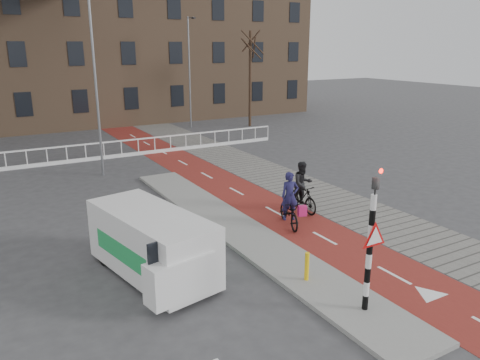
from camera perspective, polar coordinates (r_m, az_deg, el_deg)
ground at (r=13.70m, az=10.81°, el=-11.12°), size 120.00×120.00×0.00m
bike_lane at (r=22.28m, az=-2.96°, el=-0.04°), size 2.50×60.00×0.01m
sidewalk at (r=23.62m, az=3.11°, el=0.90°), size 3.00×60.00×0.01m
curb_island at (r=16.27m, az=-0.27°, el=-6.05°), size 1.80×16.00×0.12m
traffic_signal at (r=11.17m, az=15.71°, el=-6.69°), size 0.80×0.80×3.68m
bollard at (r=12.83m, az=8.15°, el=-10.37°), size 0.12×0.12×0.79m
cyclist_near at (r=16.62m, az=6.06°, el=-3.42°), size 1.19×1.99×1.96m
cyclist_far at (r=18.09m, az=7.60°, el=-1.33°), size 0.86×1.85×1.96m
van at (r=13.19m, az=-10.70°, el=-7.51°), size 2.53×4.57×1.85m
railing at (r=26.95m, az=-22.42°, el=2.26°), size 28.00×0.10×0.99m
townhouse_row at (r=41.46m, az=-23.79°, el=17.07°), size 46.00×10.00×15.90m
tree_right at (r=37.03m, az=1.24°, el=12.14°), size 0.22×0.22×7.24m
streetlight_near at (r=23.42m, az=-17.17°, el=11.02°), size 0.12×0.12×8.80m
streetlight_right at (r=36.42m, az=-6.18°, el=12.74°), size 0.12×0.12×8.20m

